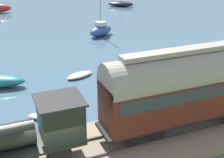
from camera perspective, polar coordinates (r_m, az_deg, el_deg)
steam_locomotive at (r=14.64m, az=-14.28°, el=-9.01°), size 2.07×6.00×3.37m
passenger_coach at (r=17.15m, az=14.41°, el=-0.76°), size 2.25×10.38×4.55m
sailboat_blue at (r=36.50m, az=-2.09°, el=8.94°), size 3.06×3.73×6.09m
sailboat_black at (r=54.44m, az=1.64°, el=13.61°), size 3.78×4.55×8.39m
rowboat_near_shore at (r=25.20m, az=-5.99°, el=0.72°), size 1.70×2.53×0.32m
rowboat_off_pier at (r=19.59m, az=-11.29°, el=-6.76°), size 2.00×2.79×0.31m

